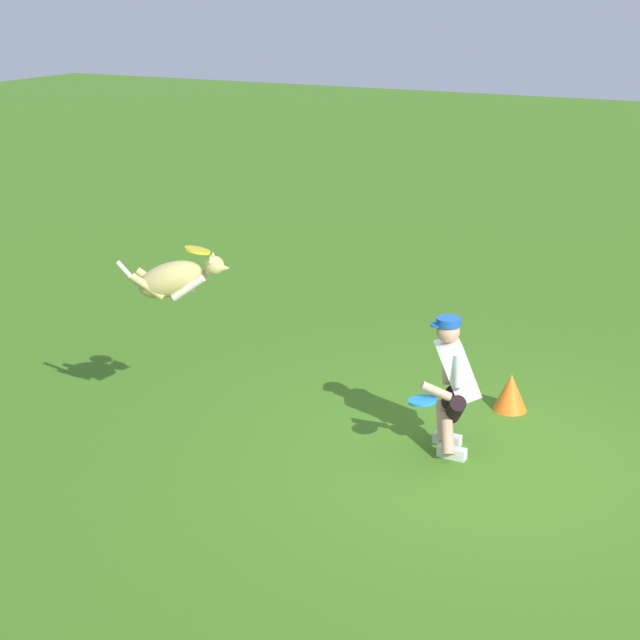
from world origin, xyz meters
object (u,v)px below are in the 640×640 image
(person, at_px, (453,381))
(frisbee_held, at_px, (422,401))
(dog, at_px, (175,279))
(frisbee_flying, at_px, (197,250))
(training_cone, at_px, (511,392))

(person, height_order, frisbee_held, person)
(person, distance_m, frisbee_held, 0.40)
(dog, distance_m, frisbee_held, 2.42)
(dog, xyz_separation_m, frisbee_held, (-2.07, -0.71, -1.03))
(frisbee_flying, relative_size, training_cone, 0.61)
(dog, height_order, training_cone, dog)
(dog, distance_m, training_cone, 3.61)
(person, xyz_separation_m, dog, (2.22, 1.07, 0.94))
(dog, xyz_separation_m, training_cone, (-2.44, -2.22, -1.44))
(person, bearing_deg, dog, -2.90)
(person, height_order, dog, dog)
(person, relative_size, dog, 1.35)
(person, height_order, frisbee_flying, frisbee_flying)
(frisbee_flying, xyz_separation_m, training_cone, (-2.28, -2.10, -1.69))
(dog, bearing_deg, person, 3.48)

